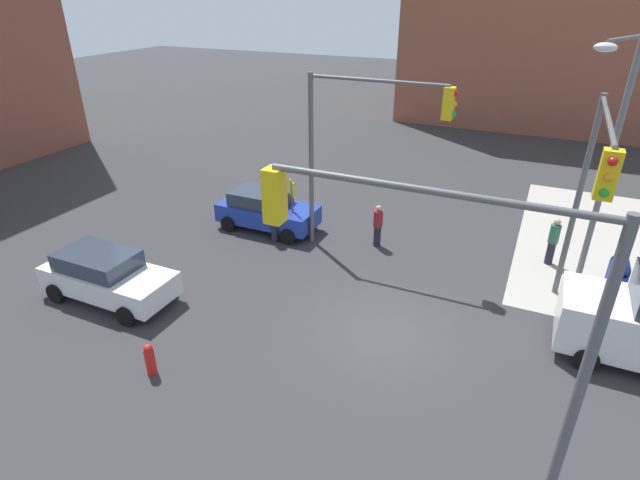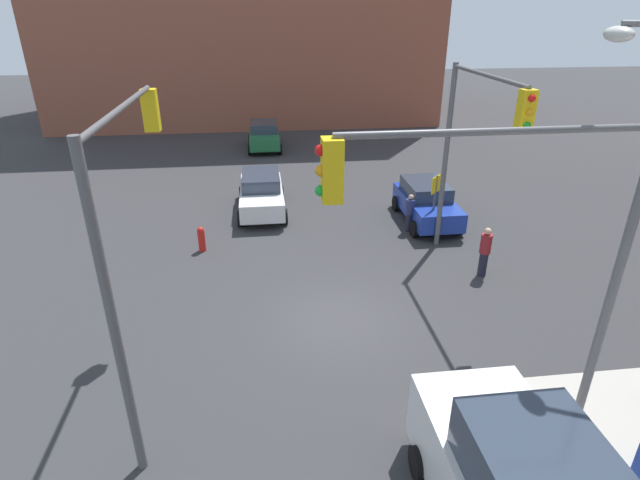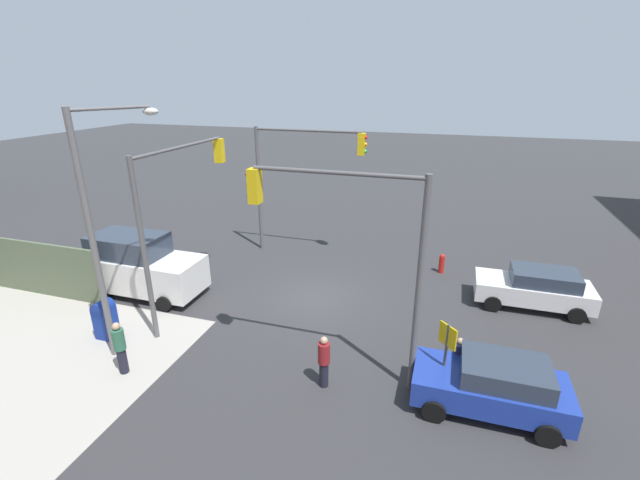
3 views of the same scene
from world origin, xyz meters
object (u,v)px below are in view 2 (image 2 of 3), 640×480
at_px(fire_hydrant, 201,239).
at_px(hatchback_white, 261,192).
at_px(pedestrian_waiting, 410,212).
at_px(traffic_signal_ne_corner, 514,232).
at_px(coupe_green, 264,135).
at_px(coupe_blue, 427,202).
at_px(pedestrian_walking_north, 485,251).
at_px(traffic_signal_se_corner, 130,203).
at_px(traffic_signal_nw_corner, 472,134).

relative_size(fire_hydrant, hatchback_white, 0.21).
height_order(hatchback_white, pedestrian_waiting, hatchback_white).
height_order(traffic_signal_ne_corner, hatchback_white, traffic_signal_ne_corner).
height_order(traffic_signal_ne_corner, coupe_green, traffic_signal_ne_corner).
relative_size(fire_hydrant, coupe_blue, 0.23).
xyz_separation_m(traffic_signal_ne_corner, coupe_blue, (-11.23, 2.45, -3.80)).
distance_m(traffic_signal_ne_corner, hatchback_white, 14.39).
relative_size(coupe_green, hatchback_white, 0.89).
bearing_deg(pedestrian_walking_north, fire_hydrant, -80.70).
relative_size(traffic_signal_se_corner, pedestrian_walking_north, 3.80).
bearing_deg(traffic_signal_se_corner, pedestrian_walking_north, 113.95).
height_order(traffic_signal_se_corner, pedestrian_walking_north, traffic_signal_se_corner).
xyz_separation_m(traffic_signal_nw_corner, pedestrian_waiting, (-3.25, -0.70, -3.82)).
bearing_deg(pedestrian_waiting, hatchback_white, 165.58).
bearing_deg(coupe_green, hatchback_white, -1.79).
bearing_deg(hatchback_white, traffic_signal_nw_corner, 46.37).
distance_m(coupe_green, pedestrian_waiting, 14.46).
xyz_separation_m(traffic_signal_ne_corner, pedestrian_waiting, (-10.30, 1.48, -3.85)).
height_order(traffic_signal_nw_corner, pedestrian_waiting, traffic_signal_nw_corner).
bearing_deg(pedestrian_waiting, coupe_green, 124.41).
xyz_separation_m(coupe_blue, hatchback_white, (-1.98, -6.73, 0.00)).
distance_m(traffic_signal_nw_corner, coupe_green, 18.14).
distance_m(traffic_signal_nw_corner, traffic_signal_ne_corner, 7.38).
relative_size(coupe_blue, pedestrian_walking_north, 2.40).
distance_m(traffic_signal_se_corner, pedestrian_waiting, 12.23).
bearing_deg(pedestrian_waiting, traffic_signal_ne_corner, -85.81).
relative_size(hatchback_white, pedestrian_waiting, 2.85).
bearing_deg(traffic_signal_nw_corner, traffic_signal_se_corner, -61.64).
xyz_separation_m(coupe_blue, pedestrian_walking_north, (4.73, 0.43, 0.05)).
height_order(traffic_signal_nw_corner, traffic_signal_ne_corner, same).
bearing_deg(pedestrian_walking_north, coupe_green, -131.34).
xyz_separation_m(traffic_signal_nw_corner, traffic_signal_ne_corner, (7.05, -2.18, 0.03)).
height_order(traffic_signal_se_corner, hatchback_white, traffic_signal_se_corner).
relative_size(traffic_signal_nw_corner, pedestrian_walking_north, 3.80).
distance_m(traffic_signal_se_corner, coupe_blue, 13.49).
height_order(traffic_signal_nw_corner, coupe_green, traffic_signal_nw_corner).
distance_m(traffic_signal_nw_corner, fire_hydrant, 9.94).
bearing_deg(coupe_blue, hatchback_white, -106.39).
bearing_deg(traffic_signal_ne_corner, traffic_signal_se_corner, -107.81).
bearing_deg(traffic_signal_se_corner, hatchback_white, 167.00).
bearing_deg(traffic_signal_ne_corner, hatchback_white, -162.05).
bearing_deg(fire_hydrant, pedestrian_waiting, 95.71).
height_order(traffic_signal_nw_corner, hatchback_white, traffic_signal_nw_corner).
bearing_deg(coupe_green, traffic_signal_nw_corner, 20.21).
bearing_deg(fire_hydrant, traffic_signal_ne_corner, 34.47).
distance_m(fire_hydrant, pedestrian_walking_north, 9.88).
distance_m(fire_hydrant, coupe_blue, 9.14).
xyz_separation_m(coupe_blue, pedestrian_waiting, (0.93, -0.97, -0.05)).
relative_size(traffic_signal_ne_corner, coupe_blue, 1.58).
bearing_deg(hatchback_white, pedestrian_walking_north, 46.87).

